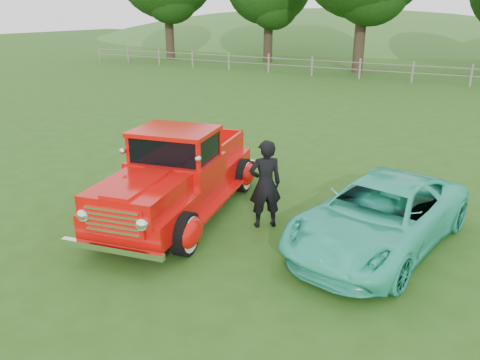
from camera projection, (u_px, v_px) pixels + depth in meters
The scene contains 6 objects.
ground at pixel (180, 240), 8.43m from camera, with size 140.00×140.00×0.00m, color #274C14.
distant_hills at pixel (429, 78), 60.53m from camera, with size 116.00×60.00×18.00m.
fence_line at pixel (413, 72), 26.23m from camera, with size 48.00×0.12×1.20m.
red_pickup at pixel (178, 176), 9.30m from camera, with size 2.90×5.22×1.78m.
teal_sedan at pixel (380, 215), 8.05m from camera, with size 1.93×4.19×1.16m, color #32C9A6.
man at pixel (265, 184), 8.72m from camera, with size 0.62×0.41×1.71m, color black.
Camera 1 is at (4.65, -6.04, 3.93)m, focal length 35.00 mm.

